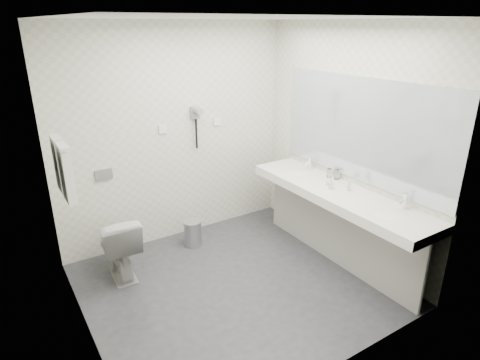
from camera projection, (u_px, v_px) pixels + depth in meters
floor at (235, 285)px, 4.12m from camera, size 2.80×2.80×0.00m
ceiling at (234, 18)px, 3.22m from camera, size 2.80×2.80×0.00m
wall_back at (175, 136)px, 4.69m from camera, size 2.80×0.00×2.80m
wall_front at (341, 224)px, 2.64m from camera, size 2.80×0.00×2.80m
wall_left at (71, 202)px, 2.96m from camera, size 0.00×2.60×2.60m
wall_right at (346, 144)px, 4.37m from camera, size 0.00×2.60×2.60m
vanity_counter at (337, 195)px, 4.24m from camera, size 0.55×2.20×0.10m
vanity_panel at (336, 230)px, 4.40m from camera, size 0.03×2.15×0.75m
vanity_post_near at (423, 277)px, 3.60m from camera, size 0.06×0.06×0.75m
vanity_post_far at (279, 197)px, 5.23m from camera, size 0.06×0.06×0.75m
mirror at (361, 130)px, 4.13m from camera, size 0.02×2.20×1.05m
basin_near at (390, 215)px, 3.71m from camera, size 0.40×0.31×0.05m
basin_far at (297, 173)px, 4.73m from camera, size 0.40×0.31×0.05m
faucet_near at (405, 201)px, 3.78m from camera, size 0.04×0.04×0.15m
faucet_far at (310, 163)px, 4.80m from camera, size 0.04×0.04×0.15m
soap_bottle_a at (331, 184)px, 4.23m from camera, size 0.07×0.07×0.10m
soap_bottle_b at (329, 181)px, 4.35m from camera, size 0.09×0.09×0.09m
soap_bottle_c at (349, 185)px, 4.19m from camera, size 0.04×0.04×0.11m
glass_left at (337, 174)px, 4.50m from camera, size 0.07×0.07×0.11m
glass_right at (329, 173)px, 4.56m from camera, size 0.06×0.06×0.10m
toilet at (118, 245)px, 4.19m from camera, size 0.42×0.69×0.68m
flush_plate at (104, 175)px, 4.36m from camera, size 0.18×0.02×0.12m
pedal_bin at (193, 234)px, 4.81m from camera, size 0.26×0.26×0.29m
bin_lid at (192, 222)px, 4.75m from camera, size 0.21×0.21×0.02m
towel_rail at (58, 143)px, 3.31m from camera, size 0.02×0.62×0.02m
towel_near at (67, 174)px, 3.29m from camera, size 0.07×0.24×0.48m
towel_far at (60, 164)px, 3.51m from camera, size 0.07×0.24×0.48m
dryer_cradle at (195, 112)px, 4.70m from camera, size 0.10×0.04×0.14m
dryer_barrel at (198, 111)px, 4.64m from camera, size 0.08×0.14×0.08m
dryer_cord at (196, 134)px, 4.78m from camera, size 0.02×0.02×0.35m
switch_plate_a at (163, 129)px, 4.57m from camera, size 0.09×0.02×0.09m
switch_plate_b at (217, 122)px, 4.92m from camera, size 0.09×0.02×0.09m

